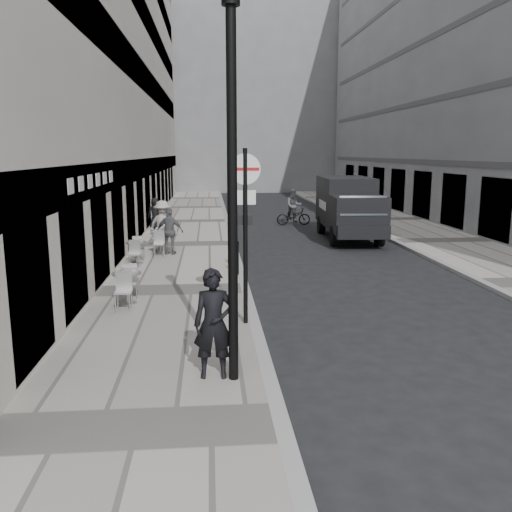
{
  "coord_description": "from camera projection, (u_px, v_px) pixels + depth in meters",
  "views": [
    {
      "loc": [
        -0.96,
        -4.26,
        3.83
      ],
      "look_at": [
        0.13,
        8.37,
        1.4
      ],
      "focal_mm": 38.0,
      "sensor_mm": 36.0,
      "label": 1
    }
  ],
  "objects": [
    {
      "name": "pedestrian_a",
      "position": [
        170.0,
        231.0,
        19.86
      ],
      "size": [
        1.08,
        0.68,
        1.72
      ],
      "primitive_type": "imported",
      "rotation": [
        0.0,
        0.0,
        2.86
      ],
      "color": "#56575B",
      "rests_on": "sidewalk"
    },
    {
      "name": "building_far",
      "position": [
        231.0,
        84.0,
        57.82
      ],
      "size": [
        24.0,
        16.0,
        22.0
      ],
      "primitive_type": "cube",
      "color": "gray",
      "rests_on": "ground"
    },
    {
      "name": "cafe_table_mid",
      "position": [
        127.0,
        285.0,
        13.39
      ],
      "size": [
        0.73,
        1.64,
        0.93
      ],
      "color": "silver",
      "rests_on": "sidewalk"
    },
    {
      "name": "sidewalk",
      "position": [
        185.0,
        245.0,
        22.4
      ],
      "size": [
        4.0,
        60.0,
        0.12
      ],
      "primitive_type": "cube",
      "color": "#A8A198",
      "rests_on": "ground"
    },
    {
      "name": "bollard_far",
      "position": [
        235.0,
        253.0,
        17.68
      ],
      "size": [
        0.13,
        0.13,
        0.97
      ],
      "primitive_type": "cylinder",
      "color": "black",
      "rests_on": "sidewalk"
    },
    {
      "name": "sign_post",
      "position": [
        245.0,
        213.0,
        11.53
      ],
      "size": [
        0.65,
        0.1,
        3.8
      ],
      "rotation": [
        0.0,
        0.0,
        0.01
      ],
      "color": "black",
      "rests_on": "sidewalk"
    },
    {
      "name": "bollard_near",
      "position": [
        237.0,
        259.0,
        16.65
      ],
      "size": [
        0.13,
        0.13,
        0.99
      ],
      "primitive_type": "cylinder",
      "color": "black",
      "rests_on": "sidewalk"
    },
    {
      "name": "cyclist",
      "position": [
        293.0,
        211.0,
        28.85
      ],
      "size": [
        1.79,
        0.68,
        1.93
      ],
      "rotation": [
        0.0,
        0.0,
        -0.0
      ],
      "color": "black",
      "rests_on": "ground"
    },
    {
      "name": "panel_van",
      "position": [
        348.0,
        205.0,
        24.13
      ],
      "size": [
        2.44,
        5.89,
        2.72
      ],
      "rotation": [
        0.0,
        0.0,
        -0.05
      ],
      "color": "black",
      "rests_on": "ground"
    },
    {
      "name": "walking_man",
      "position": [
        214.0,
        324.0,
        8.94
      ],
      "size": [
        0.68,
        0.46,
        1.85
      ],
      "primitive_type": "imported",
      "rotation": [
        0.0,
        0.0,
        -0.02
      ],
      "color": "black",
      "rests_on": "sidewalk"
    },
    {
      "name": "cafe_table_near",
      "position": [
        160.0,
        241.0,
        20.11
      ],
      "size": [
        0.71,
        1.6,
        0.91
      ],
      "color": "silver",
      "rests_on": "sidewalk"
    },
    {
      "name": "far_sidewalk",
      "position": [
        442.0,
        241.0,
        23.33
      ],
      "size": [
        4.0,
        60.0,
        0.12
      ],
      "primitive_type": "cube",
      "color": "#A8A198",
      "rests_on": "ground"
    },
    {
      "name": "pedestrian_c",
      "position": [
        155.0,
        213.0,
        26.43
      ],
      "size": [
        0.83,
        0.6,
        1.55
      ],
      "primitive_type": "imported",
      "rotation": [
        0.0,
        0.0,
        3.3
      ],
      "color": "black",
      "rests_on": "sidewalk"
    },
    {
      "name": "cafe_table_far",
      "position": [
        137.0,
        251.0,
        18.23
      ],
      "size": [
        0.69,
        1.55,
        0.88
      ],
      "color": "#BBBBBD",
      "rests_on": "sidewalk"
    },
    {
      "name": "building_right",
      "position": [
        494.0,
        32.0,
        28.24
      ],
      "size": [
        6.0,
        45.0,
        20.0
      ],
      "primitive_type": "cube",
      "color": "gray",
      "rests_on": "ground"
    },
    {
      "name": "lamppost",
      "position": [
        232.0,
        170.0,
        8.39
      ],
      "size": [
        0.28,
        0.28,
        6.18
      ],
      "color": "black",
      "rests_on": "sidewalk"
    },
    {
      "name": "pedestrian_b",
      "position": [
        163.0,
        225.0,
        21.04
      ],
      "size": [
        1.4,
        1.19,
        1.88
      ],
      "primitive_type": "imported",
      "rotation": [
        0.0,
        0.0,
        2.65
      ],
      "color": "#A7A09A",
      "rests_on": "sidewalk"
    },
    {
      "name": "building_left",
      "position": [
        105.0,
        46.0,
        26.74
      ],
      "size": [
        4.0,
        45.0,
        18.0
      ],
      "primitive_type": "cube",
      "color": "beige",
      "rests_on": "ground"
    }
  ]
}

